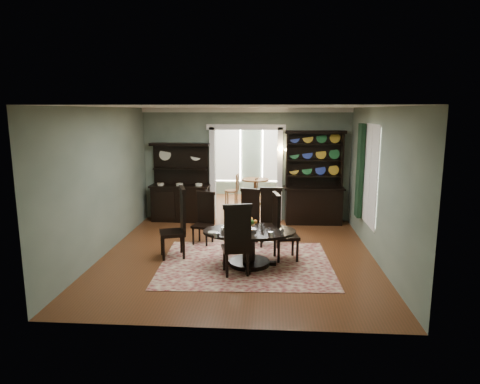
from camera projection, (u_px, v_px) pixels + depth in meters
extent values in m
cube|color=brown|center=(238.00, 256.00, 8.78)|extent=(5.50, 6.00, 0.01)
cube|color=white|center=(238.00, 107.00, 8.22)|extent=(5.50, 6.00, 0.01)
cube|color=gray|center=(103.00, 182.00, 8.69)|extent=(0.01, 6.00, 3.00)
cube|color=gray|center=(378.00, 185.00, 8.32)|extent=(0.01, 6.00, 3.00)
cube|color=gray|center=(221.00, 222.00, 5.56)|extent=(5.50, 0.01, 3.00)
cube|color=gray|center=(179.00, 164.00, 11.57)|extent=(1.85, 0.01, 3.00)
cube|color=gray|center=(315.00, 165.00, 11.32)|extent=(1.85, 0.01, 3.00)
cube|color=gray|center=(246.00, 117.00, 11.21)|extent=(1.80, 0.01, 0.50)
cube|color=white|center=(246.00, 110.00, 11.12)|extent=(5.50, 0.10, 0.12)
cube|color=brown|center=(249.00, 205.00, 13.44)|extent=(3.50, 3.50, 0.01)
cube|color=white|center=(249.00, 108.00, 12.88)|extent=(3.50, 3.50, 0.01)
cube|color=gray|center=(193.00, 157.00, 13.27)|extent=(0.01, 3.50, 3.00)
cube|color=gray|center=(306.00, 158.00, 13.04)|extent=(0.01, 3.50, 3.00)
cube|color=gray|center=(252.00, 152.00, 14.87)|extent=(3.50, 0.01, 3.00)
cube|color=white|center=(227.00, 151.00, 14.87)|extent=(1.05, 0.06, 2.20)
cube|color=white|center=(276.00, 151.00, 14.76)|extent=(1.05, 0.06, 2.20)
cube|color=white|center=(213.00, 174.00, 11.55)|extent=(0.14, 0.25, 2.50)
cube|color=white|center=(280.00, 174.00, 11.43)|extent=(0.14, 0.25, 2.50)
cube|color=white|center=(246.00, 127.00, 11.25)|extent=(2.08, 0.25, 0.14)
cube|color=white|center=(371.00, 175.00, 8.89)|extent=(0.02, 1.10, 2.00)
cube|color=white|center=(370.00, 175.00, 8.89)|extent=(0.01, 1.22, 2.12)
cube|color=black|center=(360.00, 171.00, 9.56)|extent=(0.10, 0.35, 2.10)
cube|color=gold|center=(282.00, 152.00, 11.23)|extent=(0.08, 0.05, 0.18)
sphere|color=#FFD88C|center=(278.00, 150.00, 11.08)|extent=(0.07, 0.07, 0.07)
sphere|color=#FFD88C|center=(286.00, 150.00, 11.07)|extent=(0.07, 0.07, 0.07)
cube|color=maroon|center=(246.00, 264.00, 8.29)|extent=(3.37, 2.79, 0.01)
ellipsoid|color=black|center=(249.00, 231.00, 8.10)|extent=(1.84, 1.24, 0.05)
cylinder|color=black|center=(249.00, 233.00, 8.10)|extent=(1.75, 1.75, 0.03)
cylinder|color=black|center=(249.00, 248.00, 8.16)|extent=(0.22, 0.22, 0.61)
cylinder|color=black|center=(249.00, 263.00, 8.22)|extent=(0.78, 0.78, 0.09)
cylinder|color=silver|center=(249.00, 230.00, 8.01)|extent=(0.29, 0.29, 0.05)
cube|color=black|center=(203.00, 226.00, 9.47)|extent=(0.50, 0.49, 0.05)
cube|color=black|center=(206.00, 209.00, 9.57)|extent=(0.41, 0.16, 0.70)
cube|color=black|center=(206.00, 193.00, 9.50)|extent=(0.45, 0.18, 0.07)
cylinder|color=black|center=(193.00, 236.00, 9.42)|extent=(0.04, 0.04, 0.41)
cylinder|color=black|center=(206.00, 238.00, 9.31)|extent=(0.04, 0.04, 0.41)
cylinder|color=black|center=(199.00, 232.00, 9.71)|extent=(0.04, 0.04, 0.41)
cylinder|color=black|center=(212.00, 234.00, 9.60)|extent=(0.04, 0.04, 0.41)
cube|color=black|center=(247.00, 225.00, 9.46)|extent=(0.54, 0.53, 0.06)
cube|color=black|center=(250.00, 207.00, 9.56)|extent=(0.43, 0.18, 0.73)
cube|color=black|center=(250.00, 190.00, 9.49)|extent=(0.47, 0.21, 0.08)
cylinder|color=black|center=(237.00, 236.00, 9.41)|extent=(0.05, 0.05, 0.43)
cylinder|color=black|center=(252.00, 237.00, 9.28)|extent=(0.05, 0.05, 0.43)
cylinder|color=black|center=(243.00, 232.00, 9.72)|extent=(0.05, 0.05, 0.43)
cylinder|color=black|center=(257.00, 233.00, 9.59)|extent=(0.05, 0.05, 0.43)
cube|color=black|center=(270.00, 226.00, 9.32)|extent=(0.48, 0.46, 0.06)
cube|color=black|center=(271.00, 207.00, 9.44)|extent=(0.45, 0.08, 0.76)
cube|color=black|center=(271.00, 189.00, 9.37)|extent=(0.49, 0.10, 0.08)
cylinder|color=black|center=(261.00, 238.00, 9.22)|extent=(0.05, 0.05, 0.45)
cylinder|color=black|center=(278.00, 239.00, 9.17)|extent=(0.05, 0.05, 0.45)
cylinder|color=black|center=(263.00, 233.00, 9.56)|extent=(0.05, 0.05, 0.45)
cylinder|color=black|center=(278.00, 234.00, 9.52)|extent=(0.05, 0.05, 0.45)
cube|color=black|center=(172.00, 233.00, 8.59)|extent=(0.62, 0.63, 0.07)
cube|color=black|center=(183.00, 211.00, 8.56)|extent=(0.21, 0.50, 0.86)
cube|color=black|center=(182.00, 190.00, 8.48)|extent=(0.24, 0.55, 0.09)
cylinder|color=black|center=(162.00, 243.00, 8.78)|extent=(0.06, 0.06, 0.51)
cylinder|color=black|center=(164.00, 249.00, 8.40)|extent=(0.06, 0.06, 0.51)
cylinder|color=black|center=(181.00, 241.00, 8.87)|extent=(0.06, 0.06, 0.51)
cylinder|color=black|center=(184.00, 247.00, 8.50)|extent=(0.06, 0.06, 0.51)
cube|color=black|center=(286.00, 236.00, 8.46)|extent=(0.54, 0.55, 0.06)
cube|color=black|center=(276.00, 216.00, 8.35)|extent=(0.14, 0.48, 0.81)
cube|color=black|center=(277.00, 196.00, 8.27)|extent=(0.17, 0.52, 0.08)
cylinder|color=black|center=(297.00, 251.00, 8.34)|extent=(0.05, 0.05, 0.48)
cylinder|color=black|center=(293.00, 245.00, 8.70)|extent=(0.05, 0.05, 0.48)
cylinder|color=black|center=(279.00, 251.00, 8.30)|extent=(0.05, 0.05, 0.48)
cylinder|color=black|center=(275.00, 245.00, 8.66)|extent=(0.05, 0.05, 0.48)
cube|color=black|center=(236.00, 249.00, 7.72)|extent=(0.57, 0.55, 0.06)
cube|color=black|center=(238.00, 230.00, 7.44)|extent=(0.47, 0.16, 0.81)
cube|color=black|center=(238.00, 207.00, 7.36)|extent=(0.52, 0.19, 0.08)
cylinder|color=black|center=(244.00, 257.00, 7.97)|extent=(0.05, 0.05, 0.48)
cylinder|color=black|center=(224.00, 258.00, 7.91)|extent=(0.05, 0.05, 0.48)
cylinder|color=black|center=(248.00, 264.00, 7.61)|extent=(0.05, 0.05, 0.48)
cylinder|color=black|center=(227.00, 265.00, 7.55)|extent=(0.05, 0.05, 0.48)
cube|color=black|center=(180.00, 204.00, 11.48)|extent=(1.51, 0.58, 0.93)
cube|color=black|center=(180.00, 186.00, 11.39)|extent=(1.61, 0.63, 0.05)
cube|color=black|center=(181.00, 164.00, 11.49)|extent=(1.49, 0.14, 1.10)
cube|color=black|center=(180.00, 169.00, 11.42)|extent=(1.45, 0.33, 0.04)
cube|color=black|center=(180.00, 144.00, 11.27)|extent=(1.60, 0.40, 0.07)
cube|color=black|center=(313.00, 206.00, 11.21)|extent=(1.47, 0.56, 0.93)
cube|color=black|center=(314.00, 188.00, 11.12)|extent=(1.57, 0.62, 0.04)
cube|color=black|center=(314.00, 160.00, 11.19)|extent=(1.45, 0.11, 1.41)
cube|color=black|center=(287.00, 160.00, 11.14)|extent=(0.06, 0.27, 1.45)
cube|color=black|center=(342.00, 160.00, 11.04)|extent=(0.06, 0.27, 1.45)
cube|color=black|center=(315.00, 132.00, 10.93)|extent=(1.57, 0.38, 0.08)
cube|color=black|center=(314.00, 176.00, 11.17)|extent=(1.46, 0.31, 0.03)
cube|color=black|center=(314.00, 160.00, 11.09)|extent=(1.46, 0.31, 0.03)
cube|color=black|center=(315.00, 144.00, 11.01)|extent=(1.46, 0.31, 0.03)
cylinder|color=#4F3316|center=(255.00, 180.00, 13.52)|extent=(0.86, 0.86, 0.04)
cylinder|color=#4F3316|center=(255.00, 191.00, 13.59)|extent=(0.11, 0.11, 0.75)
cylinder|color=#4F3316|center=(255.00, 203.00, 13.66)|extent=(0.47, 0.47, 0.06)
cylinder|color=#4F3316|center=(231.00, 191.00, 13.25)|extent=(0.42, 0.42, 0.04)
cube|color=#4F3316|center=(237.00, 183.00, 13.16)|extent=(0.08, 0.38, 0.53)
cylinder|color=#4F3316|center=(228.00, 197.00, 13.46)|extent=(0.04, 0.04, 0.48)
cylinder|color=#4F3316|center=(226.00, 199.00, 13.18)|extent=(0.04, 0.04, 0.48)
cylinder|color=#4F3316|center=(237.00, 198.00, 13.41)|extent=(0.04, 0.04, 0.48)
cylinder|color=#4F3316|center=(235.00, 200.00, 13.12)|extent=(0.04, 0.04, 0.48)
cylinder|color=#4F3316|center=(262.00, 192.00, 13.43)|extent=(0.36, 0.36, 0.04)
cube|color=#4F3316|center=(257.00, 185.00, 13.43)|extent=(0.09, 0.32, 0.45)
cylinder|color=#4F3316|center=(265.00, 199.00, 13.32)|extent=(0.03, 0.03, 0.40)
cylinder|color=#4F3316|center=(266.00, 198.00, 13.56)|extent=(0.03, 0.03, 0.40)
cylinder|color=#4F3316|center=(257.00, 199.00, 13.39)|extent=(0.03, 0.03, 0.40)
cylinder|color=#4F3316|center=(258.00, 197.00, 13.62)|extent=(0.03, 0.03, 0.40)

